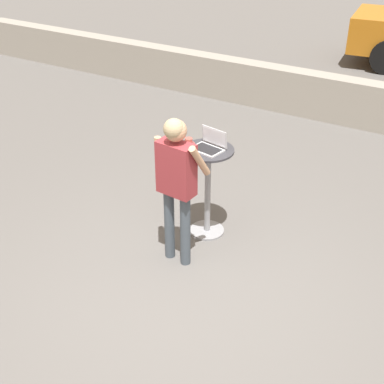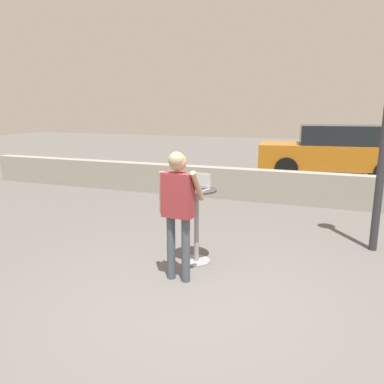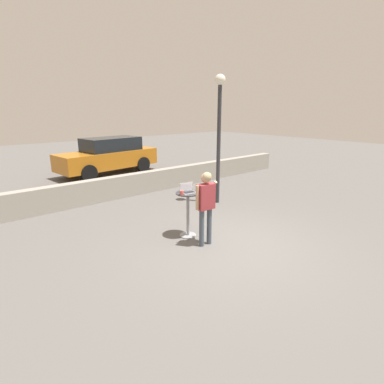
% 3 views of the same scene
% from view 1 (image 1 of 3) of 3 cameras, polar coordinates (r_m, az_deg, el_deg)
% --- Properties ---
extents(ground_plane, '(50.00, 50.00, 0.00)m').
position_cam_1_polar(ground_plane, '(5.51, -0.42, -10.72)').
color(ground_plane, '#5B5956').
extents(pavement_kerb, '(16.48, 0.35, 0.76)m').
position_cam_1_polar(pavement_kerb, '(9.45, 15.80, 9.38)').
color(pavement_kerb, gray).
rests_on(pavement_kerb, ground_plane).
extents(cafe_table, '(0.57, 0.57, 1.08)m').
position_cam_1_polar(cafe_table, '(6.02, 1.70, 1.00)').
color(cafe_table, gray).
rests_on(cafe_table, ground_plane).
extents(laptop, '(0.38, 0.32, 0.22)m').
position_cam_1_polar(laptop, '(5.80, 1.87, 5.01)').
color(laptop, '#B7BABF').
rests_on(laptop, cafe_table).
extents(coffee_mug, '(0.12, 0.08, 0.10)m').
position_cam_1_polar(coffee_mug, '(5.86, -0.35, 5.32)').
color(coffee_mug, '#C14C42').
rests_on(coffee_mug, cafe_table).
extents(standing_person, '(0.55, 0.35, 1.68)m').
position_cam_1_polar(standing_person, '(5.36, -1.69, 1.86)').
color(standing_person, '#424C56').
rests_on(standing_person, ground_plane).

